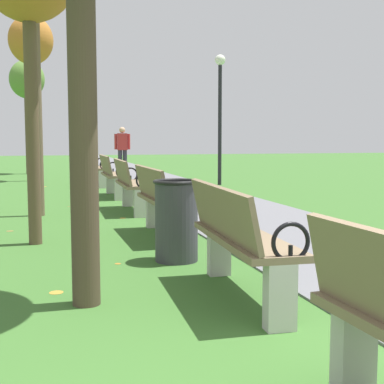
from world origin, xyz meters
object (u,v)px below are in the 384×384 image
(trash_bin, at_px, (176,220))
(lamp_post, at_px, (220,99))
(park_bench_2, at_px, (238,238))
(tree_4, at_px, (31,44))
(park_bench_6, at_px, (99,168))
(pedestrian_walking, at_px, (122,148))
(park_bench_3, at_px, (162,199))
(park_bench_4, at_px, (130,184))
(park_bench_5, at_px, (112,174))
(tree_5, at_px, (27,83))

(trash_bin, distance_m, lamp_post, 9.39)
(park_bench_2, relative_size, tree_4, 0.34)
(park_bench_6, bearing_deg, trash_bin, -90.92)
(pedestrian_walking, xyz_separation_m, trash_bin, (-1.32, -12.84, -0.50))
(tree_4, bearing_deg, trash_bin, -82.37)
(park_bench_3, height_order, park_bench_4, same)
(park_bench_4, bearing_deg, park_bench_6, 90.00)
(park_bench_3, distance_m, park_bench_5, 4.97)
(park_bench_2, bearing_deg, park_bench_5, 90.00)
(park_bench_5, distance_m, tree_4, 6.33)
(tree_5, xyz_separation_m, pedestrian_walking, (3.05, -1.93, -2.27))
(park_bench_4, height_order, tree_5, tree_5)
(pedestrian_walking, relative_size, trash_bin, 1.93)
(pedestrian_walking, xyz_separation_m, lamp_post, (2.02, -4.27, 1.38))
(trash_bin, bearing_deg, park_bench_2, -84.06)
(park_bench_3, bearing_deg, park_bench_6, 90.00)
(tree_4, bearing_deg, park_bench_4, -77.40)
(park_bench_2, xyz_separation_m, tree_4, (-1.67, 12.76, 3.51))
(tree_5, bearing_deg, trash_bin, -83.32)
(park_bench_6, height_order, pedestrian_walking, pedestrian_walking)
(park_bench_3, relative_size, tree_5, 0.40)
(trash_bin, bearing_deg, tree_4, 97.63)
(trash_bin, bearing_deg, tree_5, 96.68)
(park_bench_3, bearing_deg, park_bench_2, -90.00)
(park_bench_3, xyz_separation_m, lamp_post, (3.19, 7.19, 1.82))
(tree_5, distance_m, pedestrian_walking, 4.26)
(trash_bin, height_order, lamp_post, lamp_post)
(park_bench_6, bearing_deg, park_bench_5, -90.00)
(park_bench_2, xyz_separation_m, park_bench_6, (-0.00, 10.60, 0.00))
(park_bench_4, relative_size, lamp_post, 0.46)
(tree_5, xyz_separation_m, trash_bin, (1.73, -14.78, -2.77))
(park_bench_3, height_order, lamp_post, lamp_post)
(park_bench_3, distance_m, tree_4, 10.69)
(tree_4, height_order, tree_5, tree_4)
(park_bench_5, relative_size, park_bench_6, 0.99)
(park_bench_5, bearing_deg, lamp_post, 34.88)
(tree_5, bearing_deg, park_bench_6, -71.45)
(park_bench_3, bearing_deg, pedestrian_walking, 84.16)
(park_bench_5, xyz_separation_m, pedestrian_walking, (1.17, 6.50, 0.44))
(park_bench_3, relative_size, pedestrian_walking, 0.99)
(park_bench_3, xyz_separation_m, park_bench_4, (0.00, 2.50, 0.00))
(park_bench_2, height_order, park_bench_4, same)
(park_bench_2, relative_size, tree_5, 0.41)
(park_bench_3, distance_m, park_bench_4, 2.50)
(park_bench_4, bearing_deg, park_bench_3, -90.00)
(park_bench_2, relative_size, park_bench_4, 1.01)
(park_bench_3, distance_m, park_bench_6, 7.80)
(park_bench_3, height_order, trash_bin, park_bench_3)
(park_bench_5, relative_size, pedestrian_walking, 0.99)
(park_bench_4, xyz_separation_m, lamp_post, (3.19, 4.69, 1.82))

